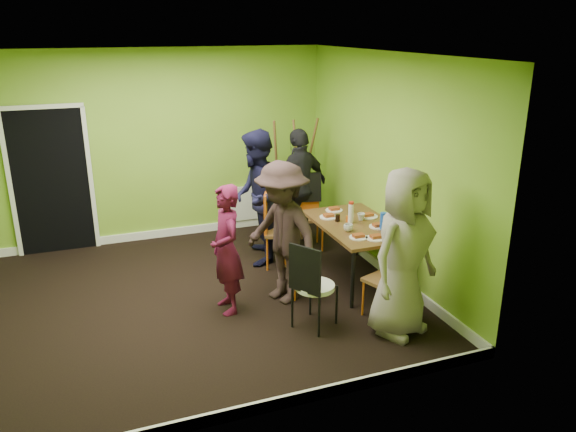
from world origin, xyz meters
name	(u,v)px	position (x,y,z in m)	size (l,w,h in m)	color
ground	(194,300)	(0.00, 0.00, 0.00)	(5.00, 5.00, 0.00)	black
room_walls	(187,220)	(-0.02, 0.04, 0.99)	(5.04, 4.54, 2.82)	#77A32A
dining_table	(357,228)	(2.05, -0.14, 0.70)	(0.90, 1.50, 0.75)	black
chair_left_far	(275,225)	(1.24, 0.62, 0.58)	(0.55, 0.55, 1.03)	orange
chair_left_near	(293,257)	(1.14, -0.27, 0.49)	(0.44, 0.44, 0.86)	orange
chair_back_end	(306,195)	(1.92, 1.22, 0.75)	(0.52, 0.58, 1.06)	orange
chair_front_end	(391,275)	(1.94, -1.20, 0.53)	(0.50, 0.50, 0.94)	orange
chair_bentwood	(311,282)	(1.04, -1.08, 0.54)	(0.53, 0.52, 0.98)	black
easel	(293,178)	(1.92, 1.71, 0.89)	(0.72, 0.68, 1.80)	brown
plate_near_left	(329,217)	(1.82, 0.20, 0.76)	(0.23, 0.23, 0.01)	white
plate_near_right	(358,237)	(1.84, -0.59, 0.76)	(0.22, 0.22, 0.01)	white
plate_far_back	(334,210)	(2.00, 0.42, 0.76)	(0.23, 0.23, 0.01)	white
plate_far_front	(376,238)	(2.02, -0.68, 0.76)	(0.24, 0.24, 0.01)	white
plate_wall_back	(368,216)	(2.30, 0.04, 0.76)	(0.25, 0.25, 0.01)	white
plate_wall_front	(378,227)	(2.24, -0.34, 0.76)	(0.22, 0.22, 0.01)	white
thermos	(351,213)	(1.99, -0.08, 0.87)	(0.07, 0.07, 0.24)	white
blue_bottle	(383,221)	(2.24, -0.44, 0.86)	(0.08, 0.08, 0.21)	#1849B6
orange_bottle	(347,219)	(1.97, -0.03, 0.79)	(0.04, 0.04, 0.08)	orange
glass_mid	(338,218)	(1.86, 0.02, 0.80)	(0.06, 0.06, 0.09)	black
glass_back	(350,209)	(2.17, 0.29, 0.80)	(0.06, 0.06, 0.09)	black
glass_front	(387,230)	(2.22, -0.59, 0.79)	(0.06, 0.06, 0.09)	black
cup_a	(348,228)	(1.83, -0.34, 0.79)	(0.11, 0.11, 0.09)	white
cup_b	(361,217)	(2.16, -0.04, 0.80)	(0.10, 0.10, 0.09)	white
person_standing	(226,250)	(0.32, -0.37, 0.74)	(0.54, 0.35, 1.48)	#540E2D
person_left_far	(257,198)	(1.06, 0.86, 0.91)	(0.88, 0.69, 1.81)	black
person_left_near	(282,233)	(0.99, -0.34, 0.84)	(1.08, 0.62, 1.67)	black
person_back_end	(300,187)	(1.87, 1.33, 0.85)	(1.00, 0.42, 1.71)	black
person_front_end	(403,253)	(1.89, -1.46, 0.89)	(0.87, 0.57, 1.79)	gray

